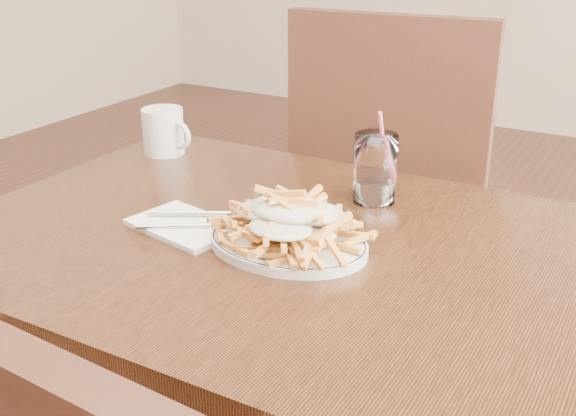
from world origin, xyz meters
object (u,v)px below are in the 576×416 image
Objects in this scene: fries_plate at (288,243)px; loaded_fries at (288,216)px; chair_far at (396,188)px; coffee_mug at (164,131)px; table at (302,284)px; water_glass at (375,172)px.

fries_plate is 0.05m from loaded_fries.
fries_plate is (0.10, -0.73, 0.17)m from chair_far.
coffee_mug is at bearing -131.18° from chair_far.
table is 4.48× the size of loaded_fries.
chair_far is at bearing 48.82° from coffee_mug.
fries_plate is 0.27m from water_glass.
fries_plate is 0.57m from coffee_mug.
fries_plate is 2.19× the size of coffee_mug.
loaded_fries is (-0.01, -0.03, 0.14)m from table.
table is 0.14m from loaded_fries.
water_glass is at bearing 81.81° from fries_plate.
coffee_mug is at bearing 149.10° from loaded_fries.
coffee_mug is at bearing 176.68° from water_glass.
water_glass is 1.35× the size of coffee_mug.
coffee_mug reaches higher than loaded_fries.
chair_far is at bearing 97.71° from fries_plate.
chair_far is 0.62m from coffee_mug.
loaded_fries is 1.53× the size of water_glass.
fries_plate is at bearing -30.90° from coffee_mug.
coffee_mug is (-0.48, 0.29, -0.01)m from loaded_fries.
chair_far reaches higher than water_glass.
loaded_fries is at bearing -30.90° from coffee_mug.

